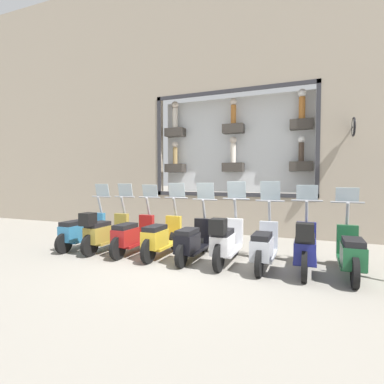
{
  "coord_description": "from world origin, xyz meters",
  "views": [
    {
      "loc": [
        -5.61,
        -2.35,
        1.72
      ],
      "look_at": [
        1.62,
        0.56,
        1.37
      ],
      "focal_mm": 28.0,
      "sensor_mm": 36.0,
      "label": 1
    }
  ],
  "objects_px": {
    "scooter_teal_8": "(81,231)",
    "scooter_white_3": "(226,241)",
    "scooter_yellow_5": "(161,237)",
    "scooter_red_6": "(132,235)",
    "scooter_silver_2": "(264,246)",
    "scooter_black_4": "(192,241)",
    "scooter_green_0": "(351,253)",
    "scooter_navy_1": "(305,247)",
    "scooter_olive_7": "(104,232)"
  },
  "relations": [
    {
      "from": "scooter_red_6",
      "to": "scooter_silver_2",
      "type": "bearing_deg",
      "value": -89.96
    },
    {
      "from": "scooter_red_6",
      "to": "scooter_olive_7",
      "type": "distance_m",
      "value": 0.75
    },
    {
      "from": "scooter_teal_8",
      "to": "scooter_navy_1",
      "type": "bearing_deg",
      "value": -90.59
    },
    {
      "from": "scooter_silver_2",
      "to": "scooter_red_6",
      "type": "xyz_separation_m",
      "value": [
        -0.0,
        2.97,
        -0.0
      ]
    },
    {
      "from": "scooter_yellow_5",
      "to": "scooter_teal_8",
      "type": "relative_size",
      "value": 1.0
    },
    {
      "from": "scooter_red_6",
      "to": "scooter_black_4",
      "type": "bearing_deg",
      "value": -90.05
    },
    {
      "from": "scooter_black_4",
      "to": "scooter_red_6",
      "type": "relative_size",
      "value": 1.0
    },
    {
      "from": "scooter_green_0",
      "to": "scooter_navy_1",
      "type": "relative_size",
      "value": 1.0
    },
    {
      "from": "scooter_green_0",
      "to": "scooter_red_6",
      "type": "relative_size",
      "value": 1.0
    },
    {
      "from": "scooter_green_0",
      "to": "scooter_black_4",
      "type": "relative_size",
      "value": 1.01
    },
    {
      "from": "scooter_navy_1",
      "to": "scooter_white_3",
      "type": "bearing_deg",
      "value": 89.93
    },
    {
      "from": "scooter_olive_7",
      "to": "scooter_silver_2",
      "type": "bearing_deg",
      "value": -89.03
    },
    {
      "from": "scooter_navy_1",
      "to": "scooter_teal_8",
      "type": "relative_size",
      "value": 1.01
    },
    {
      "from": "scooter_black_4",
      "to": "scooter_olive_7",
      "type": "relative_size",
      "value": 1.0
    },
    {
      "from": "scooter_white_3",
      "to": "scooter_red_6",
      "type": "distance_m",
      "value": 2.23
    },
    {
      "from": "scooter_silver_2",
      "to": "scooter_yellow_5",
      "type": "relative_size",
      "value": 1.0
    },
    {
      "from": "scooter_green_0",
      "to": "scooter_olive_7",
      "type": "bearing_deg",
      "value": 90.68
    },
    {
      "from": "scooter_navy_1",
      "to": "scooter_white_3",
      "type": "distance_m",
      "value": 1.48
    },
    {
      "from": "scooter_green_0",
      "to": "scooter_teal_8",
      "type": "height_order",
      "value": "scooter_teal_8"
    },
    {
      "from": "scooter_green_0",
      "to": "scooter_olive_7",
      "type": "distance_m",
      "value": 5.19
    },
    {
      "from": "scooter_yellow_5",
      "to": "scooter_navy_1",
      "type": "bearing_deg",
      "value": -91.11
    },
    {
      "from": "scooter_white_3",
      "to": "scooter_black_4",
      "type": "xyz_separation_m",
      "value": [
        0.05,
        0.74,
        -0.06
      ]
    },
    {
      "from": "scooter_teal_8",
      "to": "scooter_white_3",
      "type": "bearing_deg",
      "value": -90.8
    },
    {
      "from": "scooter_green_0",
      "to": "scooter_black_4",
      "type": "bearing_deg",
      "value": 90.03
    },
    {
      "from": "scooter_yellow_5",
      "to": "scooter_olive_7",
      "type": "distance_m",
      "value": 1.49
    },
    {
      "from": "scooter_white_3",
      "to": "scooter_silver_2",
      "type": "bearing_deg",
      "value": -85.73
    },
    {
      "from": "scooter_silver_2",
      "to": "scooter_olive_7",
      "type": "relative_size",
      "value": 1.0
    },
    {
      "from": "scooter_yellow_5",
      "to": "scooter_olive_7",
      "type": "bearing_deg",
      "value": 92.46
    },
    {
      "from": "scooter_yellow_5",
      "to": "scooter_black_4",
      "type": "bearing_deg",
      "value": -90.29
    },
    {
      "from": "scooter_yellow_5",
      "to": "scooter_red_6",
      "type": "distance_m",
      "value": 0.74
    },
    {
      "from": "scooter_silver_2",
      "to": "scooter_black_4",
      "type": "distance_m",
      "value": 1.48
    },
    {
      "from": "scooter_green_0",
      "to": "scooter_black_4",
      "type": "xyz_separation_m",
      "value": [
        -0.0,
        2.97,
        -0.01
      ]
    },
    {
      "from": "scooter_black_4",
      "to": "scooter_olive_7",
      "type": "height_order",
      "value": "scooter_black_4"
    },
    {
      "from": "scooter_navy_1",
      "to": "scooter_teal_8",
      "type": "xyz_separation_m",
      "value": [
        0.05,
        5.19,
        -0.06
      ]
    },
    {
      "from": "scooter_red_6",
      "to": "scooter_yellow_5",
      "type": "bearing_deg",
      "value": -89.81
    },
    {
      "from": "scooter_green_0",
      "to": "scooter_silver_2",
      "type": "relative_size",
      "value": 1.0
    },
    {
      "from": "scooter_white_3",
      "to": "scooter_teal_8",
      "type": "bearing_deg",
      "value": 89.2
    },
    {
      "from": "scooter_olive_7",
      "to": "scooter_black_4",
      "type": "bearing_deg",
      "value": -88.46
    },
    {
      "from": "scooter_navy_1",
      "to": "scooter_red_6",
      "type": "relative_size",
      "value": 1.0
    },
    {
      "from": "scooter_white_3",
      "to": "scooter_navy_1",
      "type": "bearing_deg",
      "value": -90.07
    },
    {
      "from": "scooter_white_3",
      "to": "scooter_black_4",
      "type": "bearing_deg",
      "value": 85.97
    },
    {
      "from": "scooter_silver_2",
      "to": "scooter_white_3",
      "type": "distance_m",
      "value": 0.75
    },
    {
      "from": "scooter_white_3",
      "to": "scooter_green_0",
      "type": "bearing_deg",
      "value": -88.62
    },
    {
      "from": "scooter_black_4",
      "to": "scooter_teal_8",
      "type": "bearing_deg",
      "value": 90.01
    },
    {
      "from": "scooter_navy_1",
      "to": "scooter_silver_2",
      "type": "bearing_deg",
      "value": 85.6
    },
    {
      "from": "scooter_white_3",
      "to": "scooter_teal_8",
      "type": "distance_m",
      "value": 3.71
    },
    {
      "from": "scooter_white_3",
      "to": "scooter_teal_8",
      "type": "relative_size",
      "value": 1.01
    },
    {
      "from": "scooter_navy_1",
      "to": "scooter_red_6",
      "type": "xyz_separation_m",
      "value": [
        0.06,
        3.71,
        -0.05
      ]
    },
    {
      "from": "scooter_olive_7",
      "to": "scooter_navy_1",
      "type": "bearing_deg",
      "value": -89.92
    },
    {
      "from": "scooter_yellow_5",
      "to": "scooter_red_6",
      "type": "height_order",
      "value": "scooter_yellow_5"
    }
  ]
}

